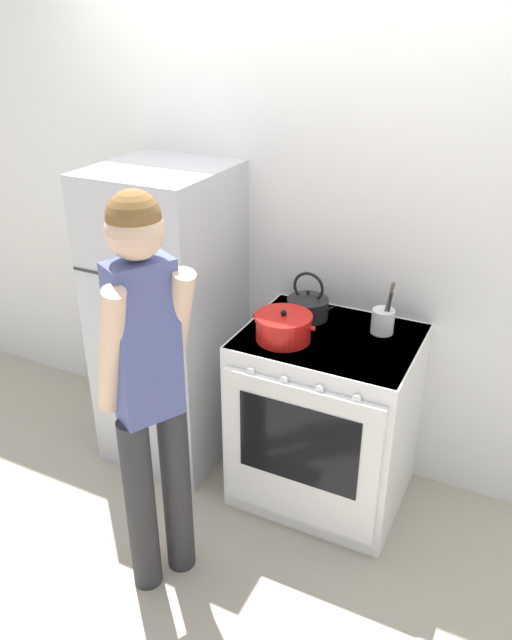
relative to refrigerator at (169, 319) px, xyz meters
name	(u,v)px	position (x,y,z in m)	size (l,w,h in m)	color
ground_plane	(293,438)	(0.58, 0.32, -0.79)	(14.00, 14.00, 0.00)	#B2A893
wall_back	(302,225)	(0.58, 0.35, 0.49)	(10.00, 0.06, 2.55)	silver
refrigerator	(169,319)	(0.00, 0.00, 0.00)	(0.61, 0.66, 1.57)	#B7BABF
stove_range	(324,418)	(0.88, -0.03, -0.33)	(0.79, 0.68, 0.90)	white
dutch_oven_pot	(283,327)	(0.70, -0.13, 0.17)	(0.30, 0.26, 0.15)	red
tea_kettle	(308,305)	(0.72, 0.13, 0.18)	(0.25, 0.20, 0.23)	black
utensil_jar	(383,320)	(1.08, 0.13, 0.18)	(0.10, 0.10, 0.26)	silver
person	(149,384)	(0.45, -0.80, 0.19)	(0.38, 0.42, 1.71)	#2D2D30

